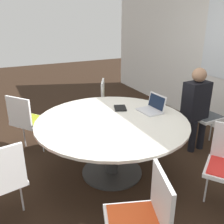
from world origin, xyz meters
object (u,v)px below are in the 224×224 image
Objects in this scene: laptop at (153,107)px; spiral_notebook at (120,108)px; chair_0 at (202,111)px; chair_2 at (27,118)px; chair_1 at (110,101)px; chair_4 at (143,216)px; person_0 at (197,103)px.

laptop is 0.42m from spiral_notebook.
chair_2 is at bearing -22.33° from chair_0.
chair_1 is at bearing 179.12° from laptop.
chair_1 and chair_4 have the same top height.
spiral_notebook is (0.73, 1.11, 0.22)m from chair_2.
laptop is (1.17, 0.04, 0.26)m from chair_1.
chair_2 is at bearing -54.79° from chair_1.
chair_0 and chair_2 have the same top height.
chair_0 reaches higher than spiral_notebook.
chair_2 is 1.00× the size of chair_4.
person_0 reaches higher than chair_4.
chair_0 is 2.61m from chair_2.
chair_2 is 2.63× the size of laptop.
chair_2 is 0.71× the size of person_0.
chair_4 is 2.63× the size of laptop.
chair_1 is at bearing 162.24° from spiral_notebook.
chair_4 is (2.47, -0.92, 0.00)m from chair_1.
chair_2 is 3.49× the size of spiral_notebook.
chair_4 reaches higher than spiral_notebook.
chair_0 and chair_4 have the same top height.
chair_4 is at bearing -25.02° from chair_2.
chair_0 is at bearing 84.13° from spiral_notebook.
person_0 is at bearing 29.83° from chair_2.
person_0 reaches higher than chair_2.
chair_4 is at bearing -39.52° from laptop.
chair_4 is at bearing 34.23° from person_0.
person_0 is (1.14, 0.82, 0.19)m from chair_1.
chair_2 is 1.76m from laptop.
person_0 is 4.89× the size of spiral_notebook.
chair_1 is 1.00× the size of chair_4.
chair_2 is at bearing -127.30° from laptop.
laptop reaches higher than spiral_notebook.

